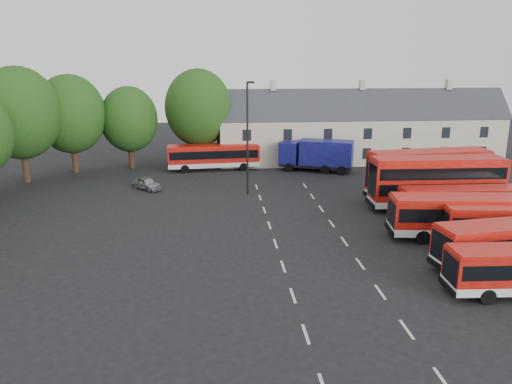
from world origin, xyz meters
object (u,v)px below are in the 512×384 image
box_truck (317,154)px  lamppost (248,135)px  silver_car (147,184)px  bus_dd_south (437,180)px

box_truck → lamppost: bearing=-112.5°
box_truck → lamppost: 13.11m
box_truck → silver_car: box_truck is taller
silver_car → box_truck: bearing=-23.8°
bus_dd_south → lamppost: 17.31m
box_truck → silver_car: 19.74m
bus_dd_south → lamppost: bearing=159.2°
box_truck → lamppost: lamppost is taller
box_truck → silver_car: size_ratio=2.43×
box_truck → lamppost: (-8.60, -9.19, 3.67)m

